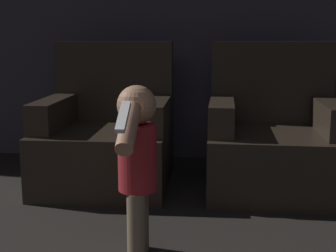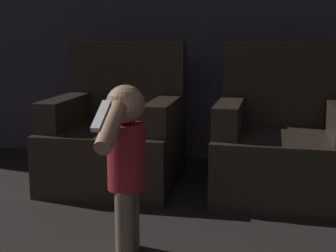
{
  "view_description": "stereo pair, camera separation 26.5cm",
  "coord_description": "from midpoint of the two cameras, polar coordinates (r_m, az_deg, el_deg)",
  "views": [
    {
      "loc": [
        0.61,
        0.55,
        1.03
      ],
      "look_at": [
        0.38,
        3.14,
        0.53
      ],
      "focal_mm": 50.0,
      "sensor_mm": 36.0,
      "label": 1
    },
    {
      "loc": [
        0.87,
        0.58,
        1.03
      ],
      "look_at": [
        0.38,
        3.14,
        0.53
      ],
      "focal_mm": 50.0,
      "sensor_mm": 36.0,
      "label": 2
    }
  ],
  "objects": [
    {
      "name": "armchair_right",
      "position": [
        3.26,
        16.15,
        -2.01
      ],
      "size": [
        0.9,
        0.92,
        0.99
      ],
      "rotation": [
        0.0,
        0.0,
        -0.03
      ],
      "color": "black",
      "rests_on": "ground_plane"
    },
    {
      "name": "armchair_left",
      "position": [
        3.35,
        -3.9,
        -1.25
      ],
      "size": [
        0.88,
        0.9,
        0.99
      ],
      "rotation": [
        0.0,
        0.0,
        0.01
      ],
      "color": "black",
      "rests_on": "ground_plane"
    },
    {
      "name": "wall_back",
      "position": [
        4.02,
        0.34,
        14.72
      ],
      "size": [
        8.4,
        0.05,
        2.6
      ],
      "color": "#3D3842",
      "rests_on": "ground_plane"
    },
    {
      "name": "person_toddler",
      "position": [
        2.16,
        -1.67,
        -3.83
      ],
      "size": [
        0.18,
        0.56,
        0.81
      ],
      "rotation": [
        0.0,
        0.0,
        1.58
      ],
      "color": "brown",
      "rests_on": "ground_plane"
    }
  ]
}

